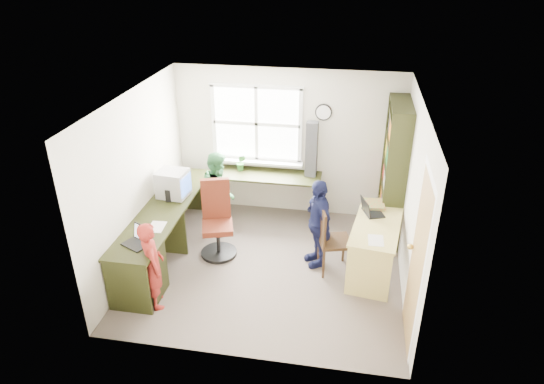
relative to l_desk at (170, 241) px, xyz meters
The scene contains 19 objects.
room 1.57m from the l_desk, 16.12° to the left, with size 3.64×3.44×2.44m.
l_desk is the anchor object (origin of this frame).
right_desk 2.77m from the l_desk, ahead, with size 0.77×1.35×0.74m.
bookshelf 3.35m from the l_desk, 26.43° to the left, with size 0.30×1.02×2.10m.
swivel_chair 0.74m from the l_desk, 46.10° to the left, with size 0.65×0.65×1.12m.
wooden_chair 2.16m from the l_desk, ahead, with size 0.51×0.51×0.96m.
crt_monitor 0.90m from the l_desk, 103.65° to the left, with size 0.45×0.41×0.40m.
laptop_left 0.66m from the l_desk, 107.56° to the right, with size 0.39×0.37×0.21m.
laptop_right 2.76m from the l_desk, 15.43° to the left, with size 0.36×0.39×0.22m.
speaker_a 0.73m from the l_desk, 108.34° to the left, with size 0.11×0.11×0.19m.
speaker_b 1.23m from the l_desk, 99.66° to the left, with size 0.09×0.09×0.17m.
cd_tower 2.59m from the l_desk, 46.43° to the left, with size 0.19×0.17×0.89m.
game_box 2.86m from the l_desk, 19.19° to the left, with size 0.32×0.32×0.06m.
paper_a 0.34m from the l_desk, 127.97° to the right, with size 0.22×0.30×0.00m.
paper_b 2.72m from the l_desk, ahead, with size 0.20×0.28×0.00m.
potted_plant 1.93m from the l_desk, 71.97° to the left, with size 0.15×0.12×0.28m, color #367B31.
person_red 0.74m from the l_desk, 85.08° to the right, with size 0.42×0.28×1.16m, color maroon.
person_green 1.26m from the l_desk, 72.93° to the left, with size 0.63×0.49×1.29m, color #2C6E39.
person_navy 2.02m from the l_desk, 14.60° to the left, with size 0.76×0.31×1.29m, color #13173C.
Camera 1 is at (1.00, -5.49, 4.02)m, focal length 32.00 mm.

